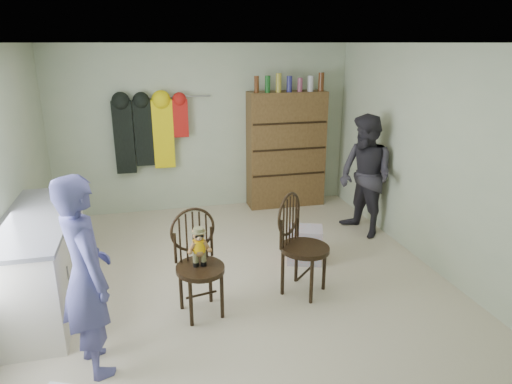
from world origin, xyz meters
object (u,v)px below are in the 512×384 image
object	(u,v)px
counter	(42,262)
chair_front	(198,256)
chair_far	(299,240)
dresser	(286,149)

from	to	relation	value
counter	chair_front	world-z (taller)	chair_front
chair_far	dresser	world-z (taller)	dresser
chair_front	dresser	distance (m)	3.29
counter	chair_front	bearing A→B (deg)	-18.01
chair_front	chair_far	size ratio (longest dim) A/B	0.96
chair_front	chair_far	world-z (taller)	chair_far
chair_front	dresser	world-z (taller)	dresser
dresser	counter	bearing A→B (deg)	-144.32
counter	dresser	xyz separation A→B (m)	(3.20, 2.30, 0.44)
chair_front	chair_far	bearing A→B (deg)	-4.30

